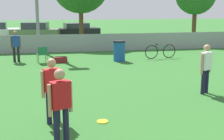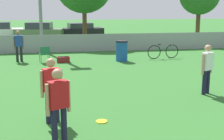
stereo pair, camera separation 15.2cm
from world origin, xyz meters
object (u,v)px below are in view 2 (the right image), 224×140
parked_car_olive (39,31)px  player_thrower_red (58,102)px  bicycle_sideline (163,51)px  parked_car_dark (80,30)px  spectator_in_blue (19,44)px  player_defender_red (52,86)px  folding_chair_sideline (45,53)px  trash_bin (122,51)px  gear_bag_sideline (63,60)px  frisbee_disc (102,121)px  player_receiver_white (207,66)px

parked_car_olive → player_thrower_red: bearing=-76.3°
bicycle_sideline → parked_car_dark: parked_car_dark is taller
spectator_in_blue → bicycle_sideline: bearing=163.8°
player_defender_red → folding_chair_sideline: size_ratio=1.93×
player_thrower_red → trash_bin: (3.28, 9.54, -0.40)m
spectator_in_blue → parked_car_olive: 10.62m
player_thrower_red → gear_bag_sideline: bearing=62.3°
folding_chair_sideline → parked_car_olive: parked_car_olive is taller
bicycle_sideline → parked_car_dark: 12.98m
frisbee_disc → player_receiver_white: bearing=27.1°
player_defender_red → player_thrower_red: bearing=-100.9°
spectator_in_blue → parked_car_dark: spectator_in_blue is taller
spectator_in_blue → gear_bag_sideline: (2.23, -0.58, -0.78)m
player_receiver_white → parked_car_dark: bearing=66.4°
parked_car_dark → spectator_in_blue: bearing=-117.3°
folding_chair_sideline → player_thrower_red: bearing=81.1°
player_thrower_red → player_defender_red: (-0.16, 1.30, 0.00)m
frisbee_disc → parked_car_dark: size_ratio=0.07×
frisbee_disc → parked_car_dark: parked_car_dark is taller
gear_bag_sideline → player_defender_red: bearing=-92.8°
bicycle_sideline → player_receiver_white: bearing=-103.4°
player_thrower_red → parked_car_olive: bearing=68.0°
frisbee_disc → parked_car_dark: 21.26m
player_receiver_white → bicycle_sideline: (0.88, 6.85, -0.55)m
bicycle_sideline → gear_bag_sideline: size_ratio=2.79×
player_defender_red → player_receiver_white: 5.25m
spectator_in_blue → bicycle_sideline: size_ratio=0.89×
folding_chair_sideline → gear_bag_sideline: size_ratio=1.30×
spectator_in_blue → gear_bag_sideline: 2.43m
trash_bin → parked_car_dark: (-1.24, 12.82, 0.09)m
player_thrower_red → parked_car_dark: 22.46m
frisbee_disc → trash_bin: 8.71m
gear_bag_sideline → parked_car_dark: size_ratio=0.15×
trash_bin → parked_car_olive: parked_car_olive is taller
trash_bin → player_thrower_red: bearing=-109.0°
folding_chair_sideline → gear_bag_sideline: folding_chair_sideline is taller
spectator_in_blue → parked_car_olive: spectator_in_blue is taller
frisbee_disc → folding_chair_sideline: bearing=101.3°
player_thrower_red → trash_bin: 10.10m
frisbee_disc → player_defender_red: bearing=172.3°
bicycle_sideline → parked_car_olive: parked_car_olive is taller
frisbee_disc → gear_bag_sideline: bearing=95.3°
frisbee_disc → bicycle_sideline: size_ratio=0.16×
parked_car_olive → spectator_in_blue: bearing=-82.9°
player_defender_red → parked_car_dark: player_defender_red is taller
gear_bag_sideline → spectator_in_blue: bearing=165.3°
player_defender_red → player_receiver_white: bearing=1.6°
spectator_in_blue → parked_car_dark: (4.02, 12.12, -0.30)m
bicycle_sideline → gear_bag_sideline: bearing=176.4°
folding_chair_sideline → trash_bin: trash_bin is taller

